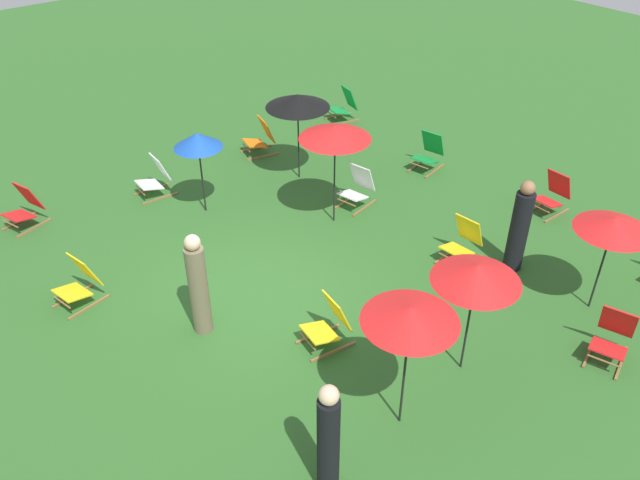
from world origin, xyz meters
name	(u,v)px	position (x,y,z in m)	size (l,w,h in m)	color
ground_plane	(263,291)	(0.00, 0.00, 0.00)	(40.00, 40.00, 0.00)	#2D6026
deckchair_0	(261,138)	(-4.11, 2.84, 0.37)	(0.64, 0.85, 0.83)	olive
deckchair_1	(329,324)	(1.59, 0.06, 0.37)	(0.58, 0.82, 0.83)	olive
deckchair_2	(156,178)	(-3.93, 0.15, 0.37)	(0.52, 0.79, 0.83)	olive
deckchair_4	(612,337)	(4.36, 3.00, 0.37)	(0.69, 0.87, 0.83)	olive
deckchair_5	(463,242)	(1.46, 3.19, 0.37)	(0.54, 0.80, 0.83)	olive
deckchair_6	(79,283)	(-1.64, -2.37, 0.37)	(0.62, 0.84, 0.83)	olive
deckchair_7	(553,195)	(1.50, 5.77, 0.37)	(0.49, 0.77, 0.83)	olive
deckchair_8	(429,153)	(-1.22, 5.22, 0.37)	(0.62, 0.84, 0.83)	olive
deckchair_9	(358,188)	(-1.07, 3.03, 0.37)	(0.62, 0.84, 0.83)	olive
deckchair_10	(344,106)	(-4.29, 5.49, 0.37)	(0.62, 0.84, 0.83)	olive
deckchair_11	(25,208)	(-4.47, -2.28, 0.37)	(0.68, 0.87, 0.83)	olive
umbrella_0	(298,101)	(-2.67, 2.81, 1.71)	(1.30, 1.30, 1.85)	black
umbrella_1	(614,224)	(3.59, 3.80, 1.57)	(1.13, 1.13, 1.68)	black
umbrella_2	(410,315)	(3.29, -0.16, 1.82)	(1.17, 1.17, 1.93)	black
umbrella_3	(335,132)	(-0.91, 2.28, 1.84)	(1.30, 1.30, 1.96)	black
umbrella_4	(477,273)	(3.16, 1.20, 1.68)	(1.18, 1.18, 1.81)	black
umbrella_5	(198,140)	(-2.77, 0.57, 1.51)	(0.91, 0.91, 1.65)	black
person_0	(328,441)	(3.44, -1.49, 0.81)	(0.30, 0.30, 1.67)	black
person_1	(198,286)	(0.16, -1.22, 0.83)	(0.31, 0.31, 1.72)	#72664C
person_2	(519,228)	(2.17, 3.69, 0.80)	(0.41, 0.41, 1.69)	black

